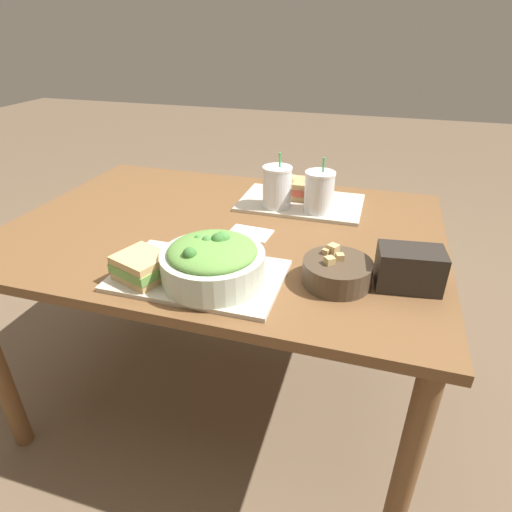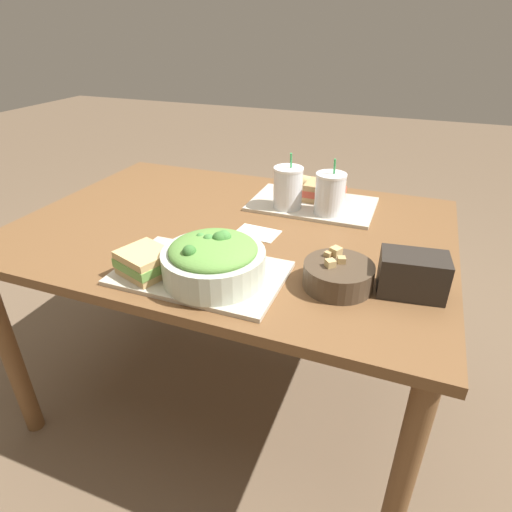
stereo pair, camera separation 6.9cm
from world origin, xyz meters
name	(u,v)px [view 1 (the left image)]	position (x,y,z in m)	size (l,w,h in m)	color
ground_plane	(230,391)	(0.00, 0.00, 0.00)	(12.00, 12.00, 0.00)	brown
dining_table	(224,250)	(0.00, 0.00, 0.66)	(1.39, 0.99, 0.75)	brown
tray_near	(199,275)	(0.05, -0.31, 0.75)	(0.44, 0.28, 0.01)	#BCB29E
tray_far	(301,203)	(0.21, 0.26, 0.75)	(0.44, 0.28, 0.01)	#BCB29E
salad_bowl	(213,261)	(0.10, -0.33, 0.81)	(0.26, 0.26, 0.12)	beige
soup_bowl	(337,271)	(0.40, -0.24, 0.78)	(0.18, 0.18, 0.08)	#473828
sandwich_near	(142,266)	(-0.08, -0.37, 0.79)	(0.16, 0.15, 0.06)	tan
baguette_near	(221,247)	(0.08, -0.21, 0.79)	(0.12, 0.07, 0.06)	tan
sandwich_far	(312,190)	(0.24, 0.30, 0.79)	(0.14, 0.12, 0.06)	tan
baguette_far	(298,183)	(0.17, 0.36, 0.79)	(0.11, 0.08, 0.06)	tan
drink_cup_dark	(277,188)	(0.13, 0.19, 0.83)	(0.10, 0.10, 0.19)	silver
drink_cup_red	(319,193)	(0.28, 0.19, 0.83)	(0.10, 0.10, 0.19)	silver
chip_bag	(409,268)	(0.57, -0.20, 0.80)	(0.17, 0.12, 0.10)	#28231E
napkin_folded	(250,233)	(0.10, -0.03, 0.75)	(0.14, 0.10, 0.00)	silver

